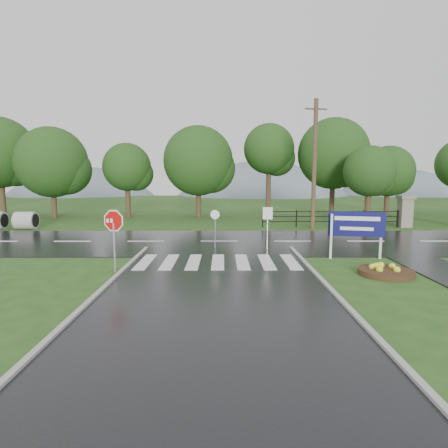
{
  "coord_description": "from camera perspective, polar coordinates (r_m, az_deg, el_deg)",
  "views": [
    {
      "loc": [
        0.21,
        -10.11,
        3.56
      ],
      "look_at": [
        0.25,
        6.0,
        1.5
      ],
      "focal_mm": 30.0,
      "sensor_mm": 36.0,
      "label": 1
    }
  ],
  "objects": [
    {
      "name": "hills",
      "position": [
        77.57,
        2.29,
        -6.98
      ],
      "size": [
        102.0,
        48.0,
        48.0
      ],
      "color": "slate",
      "rests_on": "ground"
    },
    {
      "name": "main_road",
      "position": [
        20.42,
        -0.73,
        -2.76
      ],
      "size": [
        90.0,
        8.0,
        0.04
      ],
      "primitive_type": "cube",
      "color": "black",
      "rests_on": "ground"
    },
    {
      "name": "reg_sign_round",
      "position": [
        18.41,
        -1.37,
        0.06
      ],
      "size": [
        0.45,
        0.06,
        1.92
      ],
      "color": "#939399",
      "rests_on": "ground"
    },
    {
      "name": "utility_pole_east",
      "position": [
        26.36,
        13.61,
        8.94
      ],
      "size": [
        1.54,
        0.35,
        8.69
      ],
      "color": "#473523",
      "rests_on": "ground"
    },
    {
      "name": "fence_west",
      "position": [
        27.32,
        15.88,
        1.04
      ],
      "size": [
        9.58,
        0.08,
        1.2
      ],
      "color": "black",
      "rests_on": "ground"
    },
    {
      "name": "curb_right",
      "position": [
        7.82,
        27.05,
        -20.61
      ],
      "size": [
        0.15,
        24.0,
        0.12
      ],
      "primitive_type": "cube",
      "color": "#A3A39B",
      "rests_on": "ground"
    },
    {
      "name": "curb_left",
      "position": [
        8.0,
        -30.13,
        -20.13
      ],
      "size": [
        0.15,
        24.0,
        0.12
      ],
      "primitive_type": "cube",
      "color": "#A3A39B",
      "rests_on": "ground"
    },
    {
      "name": "flower_bed",
      "position": [
        14.89,
        23.44,
        -6.58
      ],
      "size": [
        1.96,
        1.96,
        0.39
      ],
      "color": "#332111",
      "rests_on": "ground"
    },
    {
      "name": "estate_billboard",
      "position": [
        17.07,
        19.54,
        -0.36
      ],
      "size": [
        2.29,
        0.63,
        2.05
      ],
      "color": "silver",
      "rests_on": "ground"
    },
    {
      "name": "walkway",
      "position": [
        16.75,
        29.71,
        -5.96
      ],
      "size": [
        2.2,
        11.0,
        0.04
      ],
      "primitive_type": "cube",
      "color": "black",
      "rests_on": "ground"
    },
    {
      "name": "treeline",
      "position": [
        34.3,
        1.17,
        1.32
      ],
      "size": [
        83.2,
        5.2,
        10.0
      ],
      "color": "#193C12",
      "rests_on": "ground"
    },
    {
      "name": "entrance_tree_left",
      "position": [
        29.62,
        21.28,
        7.47
      ],
      "size": [
        3.72,
        3.72,
        5.8
      ],
      "color": "#3D2B1C",
      "rests_on": "ground"
    },
    {
      "name": "pillar_west",
      "position": [
        29.17,
        25.87,
        1.87
      ],
      "size": [
        1.0,
        1.0,
        2.24
      ],
      "color": "gray",
      "rests_on": "ground"
    },
    {
      "name": "crosswalk",
      "position": [
        15.51,
        -0.92,
        -5.75
      ],
      "size": [
        6.5,
        2.8,
        0.02
      ],
      "color": "silver",
      "rests_on": "ground"
    },
    {
      "name": "stop_sign",
      "position": [
        14.32,
        -16.46,
        -0.27
      ],
      "size": [
        1.07,
        0.34,
        2.5
      ],
      "color": "#939399",
      "rests_on": "ground"
    },
    {
      "name": "ground",
      "position": [
        10.72,
        -1.27,
        -12.11
      ],
      "size": [
        120.0,
        120.0,
        0.0
      ],
      "primitive_type": "plane",
      "color": "#274D19",
      "rests_on": "ground"
    },
    {
      "name": "reg_sign_small",
      "position": [
        17.86,
        6.65,
        0.6
      ],
      "size": [
        0.46,
        0.11,
        2.11
      ],
      "color": "#939399",
      "rests_on": "ground"
    }
  ]
}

